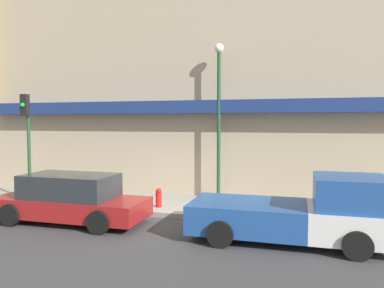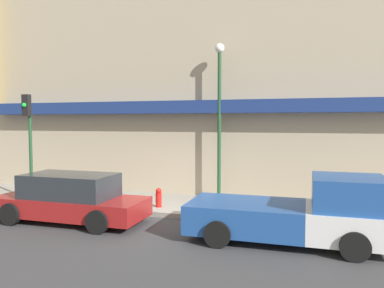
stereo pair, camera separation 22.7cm
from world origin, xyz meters
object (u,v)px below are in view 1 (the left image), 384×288
Objects in this scene: traffic_light at (27,128)px; parked_car at (70,199)px; fire_hydrant at (159,198)px; street_lamp at (219,104)px; pickup_truck at (302,213)px.

parked_car is at bearing -29.12° from traffic_light.
parked_car is at bearing -136.71° from fire_hydrant.
street_lamp is 1.48× the size of traffic_light.
fire_hydrant is 4.21m from street_lamp.
pickup_truck is 5.21m from fire_hydrant.
fire_hydrant is at bearing 155.84° from pickup_truck.
parked_car is 2.98m from fire_hydrant.
street_lamp is at bearing 18.75° from traffic_light.
street_lamp is at bearing 126.78° from pickup_truck.
traffic_light reaches higher than parked_car.
parked_car reaches higher than fire_hydrant.
parked_car is (-6.95, -0.00, -0.04)m from pickup_truck.
traffic_light is at bearing -175.29° from fire_hydrant.
pickup_truck is at bearing -1.48° from parked_car.
parked_car is at bearing -134.74° from street_lamp.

